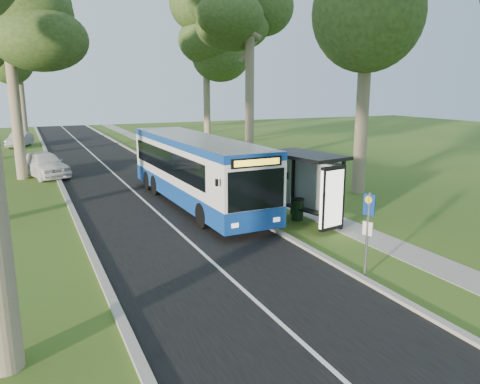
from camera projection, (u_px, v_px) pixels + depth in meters
The scene contains 16 objects.
ground at pixel (299, 245), 17.03m from camera, with size 120.00×120.00×0.00m, color #38591B.
road at pixel (140, 197), 24.44m from camera, with size 7.00×100.00×0.02m, color black.
kerb_east at pixel (202, 190), 25.87m from camera, with size 0.25×100.00×0.12m, color #9E9B93.
kerb_west at pixel (69, 203), 22.99m from camera, with size 0.25×100.00×0.12m, color #9E9B93.
centre_line at pixel (140, 197), 24.43m from camera, with size 0.12×100.00×0.01m, color white.
footpath at pixel (251, 186), 27.11m from camera, with size 1.50×100.00×0.02m, color gray.
bus at pixel (196, 170), 22.49m from camera, with size 2.90×12.45×3.29m.
bus_stop_sign at pixel (368, 225), 13.88m from camera, with size 0.17×0.35×2.60m.
bus_shelter at pixel (314, 176), 18.79m from camera, with size 2.50×3.76×2.98m.
litter_bin at pixel (298, 209), 20.15m from camera, with size 0.54×0.54×0.95m.
car_white at pixel (44, 164), 29.72m from camera, with size 1.94×4.82×1.64m, color white.
car_silver at pixel (20, 140), 44.70m from camera, with size 1.46×4.18×1.38m, color #A7AAAF.
tree_west_c at pixel (5, 5), 27.00m from camera, with size 5.20×5.20×13.80m.
tree_west_e at pixel (16, 40), 44.94m from camera, with size 5.20×5.20×13.53m.
tree_east_c at pixel (250, 12), 33.36m from camera, with size 5.20×5.20×14.64m.
tree_east_d at pixel (206, 33), 44.51m from camera, with size 5.20×5.20×14.39m.
Camera 1 is at (-8.77, -13.78, 5.63)m, focal length 35.00 mm.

